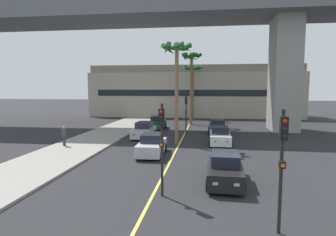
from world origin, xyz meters
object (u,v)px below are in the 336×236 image
Objects in this scene: car_queue_third at (220,136)px; palm_tree_mid_median at (193,77)px; car_queue_second at (152,145)px; palm_tree_near_median at (177,61)px; traffic_light_median_near at (162,137)px; pedestrian_near_crosswalk at (64,136)px; traffic_light_median_far at (186,109)px; car_queue_sixth at (157,123)px; traffic_light_right_far_corner at (282,155)px; car_queue_fifth at (225,169)px; car_queue_fourth at (217,128)px; car_queue_front at (144,131)px; palm_tree_far_median at (191,67)px.

car_queue_third is 0.50× the size of palm_tree_mid_median.
palm_tree_near_median is (1.33, 4.45, 6.43)m from car_queue_second.
palm_tree_near_median reaches higher than car_queue_third.
pedestrian_near_crosswalk is at bearing 135.30° from traffic_light_median_near.
car_queue_second is at bearing -101.33° from traffic_light_median_far.
palm_tree_near_median reaches higher than car_queue_sixth.
car_queue_fifth is at bearing 106.49° from traffic_light_right_far_corner.
car_queue_third is 5.36m from car_queue_fourth.
car_queue_fourth is 2.55× the size of pedestrian_near_crosswalk.
car_queue_second is at bearing -81.74° from car_queue_sixth.
car_queue_fourth and car_queue_fifth have the same top height.
palm_tree_mid_median reaches higher than car_queue_second.
pedestrian_near_crosswalk is (-9.61, 9.51, -1.72)m from traffic_light_median_near.
car_queue_fourth is at bearing 33.95° from pedestrian_near_crosswalk.
traffic_light_right_far_corner is at bearing -86.06° from car_queue_fourth.
car_queue_front is at bearing 44.48° from pedestrian_near_crosswalk.
traffic_light_median_near and traffic_light_right_far_corner have the same top height.
traffic_light_right_far_corner is 35.69m from palm_tree_mid_median.
traffic_light_right_far_corner is at bearing -80.77° from palm_tree_far_median.
pedestrian_near_crosswalk reaches higher than car_queue_front.
car_queue_fourth is 0.47× the size of palm_tree_near_median.
car_queue_front and car_queue_sixth have the same top height.
car_queue_front is 7.72m from palm_tree_near_median.
car_queue_sixth is at bearing 109.20° from traffic_light_right_far_corner.
pedestrian_near_crosswalk reaches higher than car_queue_fifth.
pedestrian_near_crosswalk is at bearing -162.18° from palm_tree_near_median.
car_queue_fifth is (-0.13, -10.35, 0.00)m from car_queue_third.
car_queue_second is 11.24m from car_queue_fourth.
palm_tree_mid_median reaches higher than car_queue_fourth.
car_queue_fifth is 0.44× the size of palm_tree_far_median.
palm_tree_near_median reaches higher than car_queue_fourth.
palm_tree_near_median is 0.92× the size of palm_tree_far_median.
car_queue_second is at bearing 131.04° from car_queue_fifth.
car_queue_third is 13.04m from pedestrian_near_crosswalk.
car_queue_second is 13.37m from car_queue_sixth.
palm_tree_near_median reaches higher than car_queue_front.
palm_tree_near_median is at bearing 108.56° from traffic_light_right_far_corner.
car_queue_second is at bearing -11.76° from pedestrian_near_crosswalk.
palm_tree_far_median is at bearing -88.88° from palm_tree_mid_median.
palm_tree_mid_median is (1.64, 24.42, 5.73)m from car_queue_second.
car_queue_second is 8.41m from traffic_light_median_near.
pedestrian_near_crosswalk is at bearing -166.16° from car_queue_third.
palm_tree_near_median is (-3.60, 10.10, 6.43)m from car_queue_fifth.
pedestrian_near_crosswalk is (-12.66, -3.12, 0.28)m from car_queue_third.
car_queue_front is 0.44× the size of palm_tree_far_median.
palm_tree_far_median is at bearing 99.23° from traffic_light_right_far_corner.
traffic_light_right_far_corner is at bearing -41.32° from pedestrian_near_crosswalk.
palm_tree_far_median reaches higher than car_queue_fourth.
traffic_light_right_far_corner is (1.44, -20.82, 1.99)m from car_queue_fourth.
palm_tree_mid_median is at bearing 91.12° from palm_tree_far_median.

